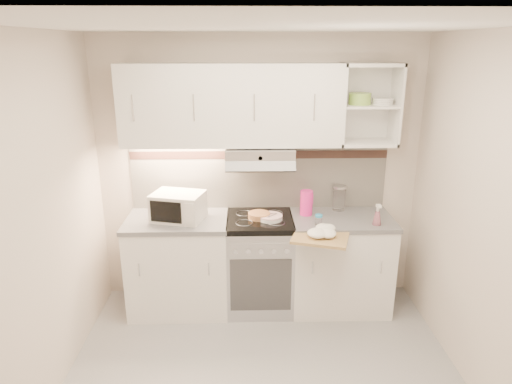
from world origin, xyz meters
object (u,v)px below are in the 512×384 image
(microwave, at_px, (178,206))
(plate_stack, at_px, (270,217))
(watering_can, at_px, (176,215))
(pink_pitcher, at_px, (306,203))
(cutting_board, at_px, (321,236))
(spray_bottle, at_px, (377,216))
(glass_jar, at_px, (339,198))
(electric_range, at_px, (260,263))

(microwave, distance_m, plate_stack, 0.83)
(watering_can, relative_size, pink_pitcher, 1.05)
(plate_stack, relative_size, pink_pitcher, 0.96)
(watering_can, distance_m, cutting_board, 1.27)
(pink_pitcher, bearing_deg, cutting_board, -105.75)
(microwave, distance_m, spray_bottle, 1.75)
(glass_jar, height_order, spray_bottle, glass_jar)
(pink_pitcher, bearing_deg, watering_can, 164.38)
(watering_can, bearing_deg, electric_range, -7.87)
(plate_stack, height_order, spray_bottle, spray_bottle)
(electric_range, relative_size, glass_jar, 3.78)
(microwave, xyz_separation_m, glass_jar, (1.48, 0.21, -0.00))
(pink_pitcher, relative_size, glass_jar, 0.96)
(microwave, bearing_deg, electric_range, 15.81)
(electric_range, relative_size, microwave, 1.78)
(watering_can, height_order, cutting_board, watering_can)
(spray_bottle, relative_size, cutting_board, 0.45)
(pink_pitcher, relative_size, cutting_board, 0.51)
(glass_jar, relative_size, spray_bottle, 1.18)
(microwave, relative_size, glass_jar, 2.12)
(plate_stack, height_order, pink_pitcher, pink_pitcher)
(electric_range, bearing_deg, glass_jar, 14.83)
(microwave, height_order, plate_stack, microwave)
(electric_range, distance_m, glass_jar, 0.97)
(microwave, relative_size, watering_can, 2.09)
(plate_stack, distance_m, spray_bottle, 0.94)
(plate_stack, xyz_separation_m, glass_jar, (0.66, 0.24, 0.10))
(spray_bottle, bearing_deg, glass_jar, 120.72)
(plate_stack, bearing_deg, microwave, 178.42)
(microwave, height_order, glass_jar, microwave)
(microwave, bearing_deg, pink_pitcher, 19.35)
(microwave, height_order, spray_bottle, microwave)
(watering_can, distance_m, pink_pitcher, 1.18)
(watering_can, bearing_deg, glass_jar, -4.36)
(plate_stack, bearing_deg, pink_pitcher, 18.94)
(cutting_board, bearing_deg, electric_range, 161.30)
(watering_can, bearing_deg, cutting_board, -27.71)
(spray_bottle, distance_m, cutting_board, 0.56)
(microwave, distance_m, cutting_board, 1.29)
(pink_pitcher, bearing_deg, plate_stack, 174.41)
(microwave, distance_m, pink_pitcher, 1.16)
(microwave, height_order, cutting_board, microwave)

